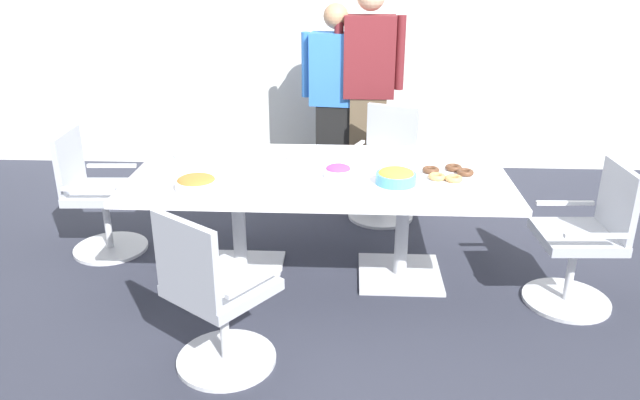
% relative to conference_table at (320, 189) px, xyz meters
% --- Properties ---
extents(ground_plane, '(10.00, 10.00, 0.01)m').
position_rel_conference_table_xyz_m(ground_plane, '(0.00, 0.00, -0.63)').
color(ground_plane, '#2D303D').
extents(back_wall, '(8.00, 0.10, 2.80)m').
position_rel_conference_table_xyz_m(back_wall, '(0.00, 2.40, 0.77)').
color(back_wall, silver).
rests_on(back_wall, ground).
extents(conference_table, '(2.40, 1.20, 0.75)m').
position_rel_conference_table_xyz_m(conference_table, '(0.00, 0.00, 0.00)').
color(conference_table, white).
rests_on(conference_table, ground).
extents(office_chair_0, '(0.57, 0.57, 0.91)m').
position_rel_conference_table_xyz_m(office_chair_0, '(-1.64, 0.29, -0.22)').
color(office_chair_0, silver).
rests_on(office_chair_0, ground).
extents(office_chair_1, '(0.75, 0.75, 0.91)m').
position_rel_conference_table_xyz_m(office_chair_1, '(-0.49, -1.05, -0.22)').
color(office_chair_1, silver).
rests_on(office_chair_1, ground).
extents(office_chair_2, '(0.56, 0.56, 0.91)m').
position_rel_conference_table_xyz_m(office_chair_2, '(1.64, -0.29, -0.22)').
color(office_chair_2, silver).
rests_on(office_chair_2, ground).
extents(office_chair_3, '(0.71, 0.71, 0.91)m').
position_rel_conference_table_xyz_m(office_chair_3, '(0.48, 1.06, -0.22)').
color(office_chair_3, silver).
rests_on(office_chair_3, ground).
extents(person_standing_0, '(0.62, 0.27, 1.67)m').
position_rel_conference_table_xyz_m(person_standing_0, '(0.05, 1.70, 0.24)').
color(person_standing_0, black).
rests_on(person_standing_0, ground).
extents(person_standing_1, '(0.61, 0.24, 1.85)m').
position_rel_conference_table_xyz_m(person_standing_1, '(0.34, 1.65, 0.35)').
color(person_standing_1, brown).
rests_on(person_standing_1, ground).
extents(snack_bowl_chips_yellow, '(0.25, 0.25, 0.10)m').
position_rel_conference_table_xyz_m(snack_bowl_chips_yellow, '(0.48, -0.20, 0.17)').
color(snack_bowl_chips_yellow, '#4C9EC6').
rests_on(snack_bowl_chips_yellow, conference_table).
extents(snack_bowl_pretzels, '(0.26, 0.26, 0.08)m').
position_rel_conference_table_xyz_m(snack_bowl_pretzels, '(-0.72, -0.35, 0.17)').
color(snack_bowl_pretzels, white).
rests_on(snack_bowl_pretzels, conference_table).
extents(snack_bowl_candy_mix, '(0.18, 0.18, 0.08)m').
position_rel_conference_table_xyz_m(snack_bowl_candy_mix, '(0.12, -0.11, 0.17)').
color(snack_bowl_candy_mix, white).
rests_on(snack_bowl_candy_mix, conference_table).
extents(donut_platter, '(0.32, 0.32, 0.04)m').
position_rel_conference_table_xyz_m(donut_platter, '(0.81, -0.06, 0.14)').
color(donut_platter, white).
rests_on(donut_platter, conference_table).
extents(plate_stack, '(0.20, 0.20, 0.03)m').
position_rel_conference_table_xyz_m(plate_stack, '(-0.93, 0.27, 0.14)').
color(plate_stack, white).
rests_on(plate_stack, conference_table).
extents(napkin_pile, '(0.18, 0.18, 0.05)m').
position_rel_conference_table_xyz_m(napkin_pile, '(-0.14, 0.30, 0.15)').
color(napkin_pile, white).
rests_on(napkin_pile, conference_table).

